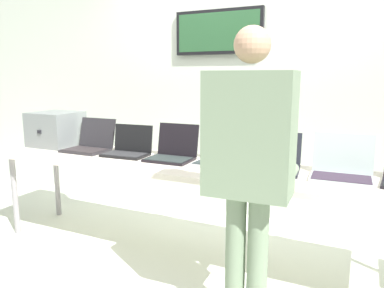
% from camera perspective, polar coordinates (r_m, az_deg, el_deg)
% --- Properties ---
extents(ground, '(8.00, 8.00, 0.04)m').
position_cam_1_polar(ground, '(3.04, -0.46, -17.53)').
color(ground, silver).
extents(back_wall, '(8.00, 0.11, 2.42)m').
position_cam_1_polar(back_wall, '(3.74, 7.05, 7.51)').
color(back_wall, silver).
rests_on(back_wall, ground).
extents(workbench, '(3.44, 0.70, 0.76)m').
position_cam_1_polar(workbench, '(2.78, -0.48, -4.03)').
color(workbench, silver).
rests_on(workbench, ground).
extents(equipment_box, '(0.42, 0.40, 0.32)m').
position_cam_1_polar(equipment_box, '(3.70, -20.38, 2.20)').
color(equipment_box, slate).
rests_on(equipment_box, workbench).
extents(laptop_station_0, '(0.38, 0.34, 0.28)m').
position_cam_1_polar(laptop_station_0, '(3.38, -15.58, 0.08)').
color(laptop_station_0, '#28262A').
rests_on(laptop_station_0, workbench).
extents(laptop_station_1, '(0.37, 0.29, 0.25)m').
position_cam_1_polar(laptop_station_1, '(3.11, -9.87, -0.66)').
color(laptop_station_1, black).
rests_on(laptop_station_1, workbench).
extents(laptop_station_2, '(0.36, 0.32, 0.27)m').
position_cam_1_polar(laptop_station_2, '(2.91, -3.04, -1.19)').
color(laptop_station_2, black).
rests_on(laptop_station_2, workbench).
extents(laptop_station_3, '(0.35, 0.34, 0.27)m').
position_cam_1_polar(laptop_station_3, '(2.77, 4.50, -1.83)').
color(laptop_station_3, '#ADADB4').
rests_on(laptop_station_3, workbench).
extents(laptop_station_4, '(0.36, 0.33, 0.26)m').
position_cam_1_polar(laptop_station_4, '(2.63, 12.79, -2.75)').
color(laptop_station_4, '#21232C').
rests_on(laptop_station_4, workbench).
extents(laptop_station_5, '(0.39, 0.34, 0.27)m').
position_cam_1_polar(laptop_station_5, '(2.57, 22.28, -3.53)').
color(laptop_station_5, '#A8B6B6').
rests_on(laptop_station_5, workbench).
extents(person, '(0.45, 0.59, 1.65)m').
position_cam_1_polar(person, '(1.92, 8.94, -1.95)').
color(person, gray).
rests_on(person, ground).
extents(paper_sheet, '(0.22, 0.30, 0.00)m').
position_cam_1_polar(paper_sheet, '(2.48, 5.27, -4.71)').
color(paper_sheet, white).
rests_on(paper_sheet, workbench).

